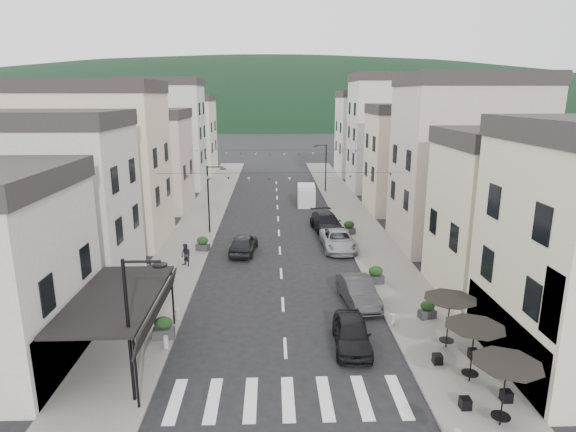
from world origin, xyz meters
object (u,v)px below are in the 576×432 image
parked_car_c (338,240)px  delivery_van (306,194)px  parked_car_e (244,244)px  pedestrian_a (151,272)px  pedestrian_b (186,255)px  parked_car_d (327,223)px  parked_car_a (352,333)px  parked_car_b (358,291)px

parked_car_c → delivery_van: delivery_van is taller
parked_car_e → pedestrian_a: 8.40m
parked_car_c → pedestrian_b: (-11.28, -3.78, 0.19)m
parked_car_c → parked_car_d: bearing=91.9°
pedestrian_a → parked_car_a: bearing=-56.8°
parked_car_e → delivery_van: bearing=-103.3°
parked_car_a → delivery_van: delivery_van is taller
parked_car_c → pedestrian_b: pedestrian_b is taller
parked_car_d → delivery_van: bearing=89.0°
parked_car_c → parked_car_b: bearing=-93.0°
parked_car_b → parked_car_c: parked_car_b is taller
parked_car_c → parked_car_e: (-7.40, -0.71, 0.02)m
pedestrian_a → parked_car_e: bearing=27.2°
parked_car_c → pedestrian_a: (-12.94, -7.02, 0.16)m
parked_car_c → parked_car_d: (-0.34, 5.06, 0.07)m
parked_car_a → parked_car_b: parked_car_b is taller
pedestrian_a → pedestrian_b: (1.66, 3.24, 0.02)m
delivery_van → pedestrian_b: bearing=-113.7°
parked_car_d → parked_car_b: bearing=-95.9°
delivery_van → pedestrian_b: 22.30m
parked_car_c → parked_car_d: parked_car_d is taller
delivery_van → pedestrian_b: (-9.90, -19.98, -0.18)m
parked_car_d → delivery_van: delivery_van is taller
delivery_van → pedestrian_a: (-11.56, -23.22, -0.21)m
parked_car_b → delivery_van: 26.44m
pedestrian_b → parked_car_e: bearing=75.0°
pedestrian_b → parked_car_a: bearing=-12.5°
delivery_van → parked_car_d: bearing=-82.0°
parked_car_c → parked_car_d: 5.07m
parked_car_b → delivery_van: size_ratio=0.95×
parked_car_a → pedestrian_b: pedestrian_b is taller
delivery_van → pedestrian_a: size_ratio=3.06×
parked_car_e → pedestrian_b: bearing=44.7°
parked_car_b → parked_car_d: size_ratio=0.82×
parked_car_b → parked_car_e: parked_car_e is taller
parked_car_c → pedestrian_b: 11.90m
parked_car_a → parked_car_c: 15.24m
parked_car_a → parked_car_c: size_ratio=0.79×
parked_car_b → pedestrian_b: (-11.07, 6.44, 0.18)m
parked_car_a → parked_car_b: bearing=79.5°
parked_car_e → parked_car_b: bearing=133.4°
parked_car_a → parked_car_e: (-6.01, 14.46, 0.05)m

